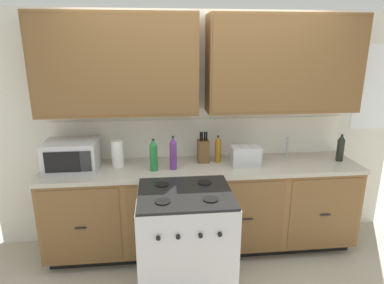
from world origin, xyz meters
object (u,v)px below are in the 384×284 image
object	(u,v)px
toaster	(245,156)
paper_towel_roll	(118,153)
bottle_dark	(341,148)
microwave	(72,156)
bottle_green	(154,155)
stove_range	(185,244)
bottle_violet	(173,153)
bottle_amber	(218,149)
knife_block	(203,151)

from	to	relation	value
toaster	paper_towel_roll	size ratio (longest dim) A/B	1.08
toaster	bottle_dark	world-z (taller)	bottle_dark
microwave	bottle_green	xyz separation A→B (m)	(0.76, -0.10, 0.01)
stove_range	bottle_violet	size ratio (longest dim) A/B	2.93
bottle_amber	bottle_dark	bearing A→B (deg)	-4.52
bottle_violet	bottle_dark	world-z (taller)	bottle_violet
toaster	bottle_violet	distance (m)	0.71
bottle_amber	bottle_violet	bearing A→B (deg)	-160.70
toaster	knife_block	size ratio (longest dim) A/B	0.90
stove_range	knife_block	size ratio (longest dim) A/B	3.06
stove_range	microwave	xyz separation A→B (m)	(-1.01, 0.64, 0.60)
stove_range	knife_block	xyz separation A→B (m)	(0.25, 0.74, 0.57)
toaster	knife_block	distance (m)	0.42
stove_range	paper_towel_roll	world-z (taller)	paper_towel_roll
bottle_dark	microwave	bearing A→B (deg)	179.56
knife_block	bottle_amber	size ratio (longest dim) A/B	1.14
bottle_green	bottle_dark	size ratio (longest dim) A/B	1.11
stove_range	bottle_green	xyz separation A→B (m)	(-0.25, 0.54, 0.61)
toaster	knife_block	bearing A→B (deg)	159.15
toaster	bottle_violet	bearing A→B (deg)	-177.26
knife_block	bottle_violet	world-z (taller)	bottle_violet
microwave	knife_block	size ratio (longest dim) A/B	1.55
bottle_violet	bottle_amber	bearing A→B (deg)	19.30
bottle_amber	bottle_violet	world-z (taller)	bottle_violet
paper_towel_roll	bottle_amber	size ratio (longest dim) A/B	0.95
bottle_green	stove_range	bearing A→B (deg)	-65.43
microwave	bottle_amber	world-z (taller)	microwave
toaster	paper_towel_roll	world-z (taller)	paper_towel_roll
bottle_dark	bottle_violet	bearing A→B (deg)	-177.91
paper_towel_roll	bottle_violet	bearing A→B (deg)	-14.14
bottle_amber	bottle_violet	distance (m)	0.48
toaster	knife_block	xyz separation A→B (m)	(-0.39, 0.15, 0.02)
stove_range	microwave	world-z (taller)	microwave
bottle_dark	bottle_amber	bearing A→B (deg)	175.48
microwave	paper_towel_roll	xyz separation A→B (m)	(0.42, 0.05, -0.01)
knife_block	paper_towel_roll	size ratio (longest dim) A/B	1.19
toaster	bottle_green	bearing A→B (deg)	-176.70
toaster	bottle_dark	distance (m)	0.99
knife_block	bottle_dark	distance (m)	1.39
paper_towel_roll	bottle_amber	distance (m)	0.99
knife_block	paper_towel_roll	distance (m)	0.84
stove_range	bottle_green	size ratio (longest dim) A/B	3.09
bottle_violet	paper_towel_roll	bearing A→B (deg)	165.86
stove_range	knife_block	world-z (taller)	knife_block
bottle_dark	knife_block	bearing A→B (deg)	174.96
microwave	bottle_green	size ratio (longest dim) A/B	1.56
bottle_amber	bottle_dark	distance (m)	1.24
microwave	bottle_green	world-z (taller)	bottle_green
knife_block	bottle_dark	xyz separation A→B (m)	(1.38, -0.12, 0.02)
stove_range	toaster	size ratio (longest dim) A/B	3.39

